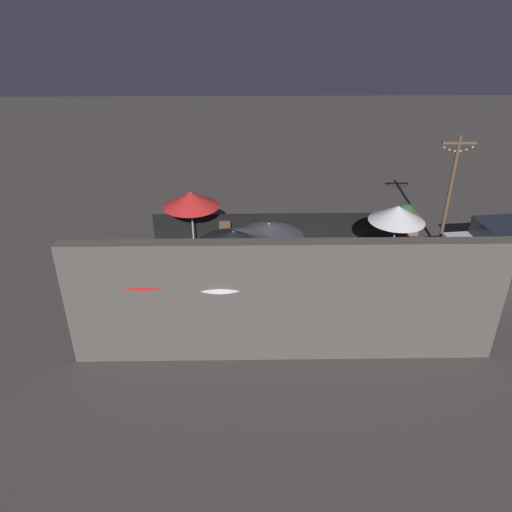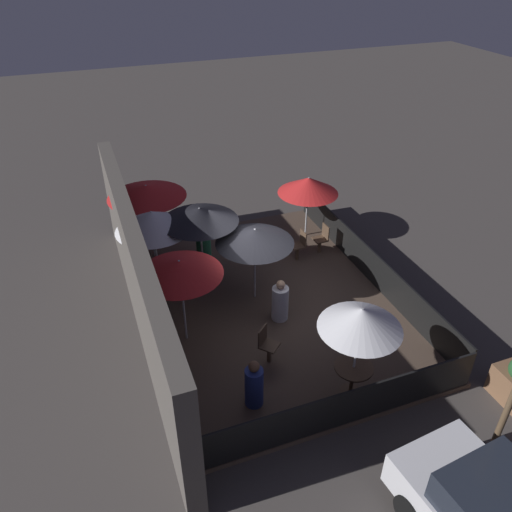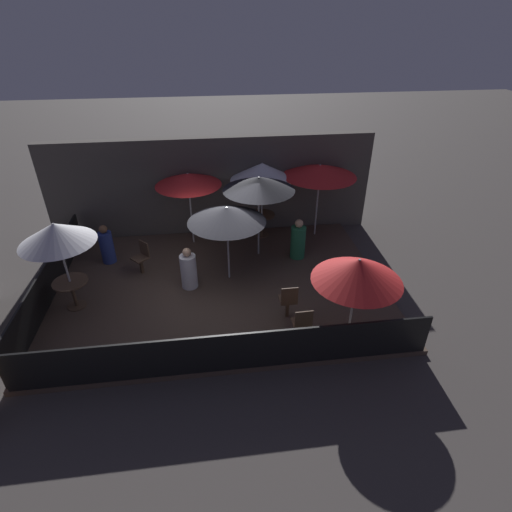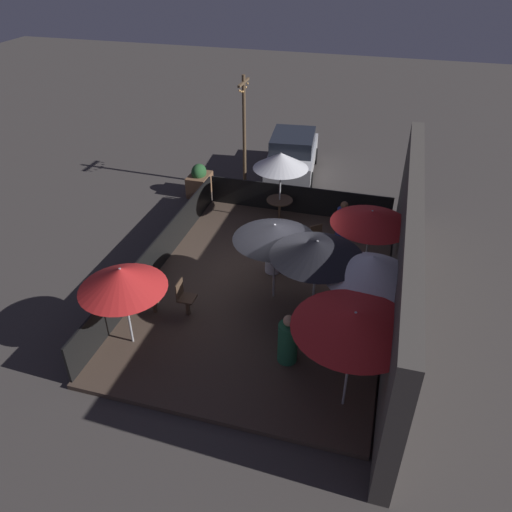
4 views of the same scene
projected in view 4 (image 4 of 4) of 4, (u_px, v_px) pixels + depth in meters
ground_plane at (265, 291)px, 13.32m from camera, size 60.00×60.00×0.00m
patio_deck at (265, 290)px, 13.28m from camera, size 8.79×6.25×0.12m
building_wall at (404, 260)px, 11.67m from camera, size 10.39×0.36×3.24m
fence_front at (157, 256)px, 13.68m from camera, size 8.59×0.05×0.95m
fence_side_left at (299, 200)px, 16.48m from camera, size 0.05×6.05×0.95m
patio_umbrella_0 at (281, 161)px, 15.13m from camera, size 1.71×1.71×2.33m
patio_umbrella_1 at (372, 267)px, 10.21m from camera, size 1.97×1.97×2.46m
patio_umbrella_2 at (372, 217)px, 12.10m from camera, size 1.99×1.99×2.31m
patio_umbrella_3 at (275, 232)px, 11.89m from camera, size 2.05×2.05×2.14m
patio_umbrella_4 at (355, 320)px, 8.82m from camera, size 2.28×2.28×2.39m
patio_umbrella_5 at (317, 249)px, 10.65m from camera, size 2.05×2.05×2.47m
patio_umbrella_6 at (122, 278)px, 10.56m from camera, size 1.92×1.92×2.06m
dining_table_0 at (280, 204)px, 15.95m from camera, size 0.83×0.83×0.76m
dining_table_1 at (363, 326)px, 11.10m from camera, size 0.85×0.85×0.75m
patio_chair_0 at (185, 297)px, 12.08m from camera, size 0.40×0.40×0.96m
patio_chair_1 at (151, 295)px, 12.16m from camera, size 0.41×0.41×0.93m
patio_chair_2 at (313, 236)px, 14.46m from camera, size 0.56×0.56×0.95m
patron_0 at (343, 221)px, 15.16m from camera, size 0.54×0.54×1.20m
patron_1 at (273, 256)px, 13.61m from camera, size 0.58×0.58×1.18m
patron_2 at (288, 341)px, 10.77m from camera, size 0.48×0.48×1.25m
planter_box at (200, 181)px, 17.89m from camera, size 1.00×0.70×1.14m
light_post at (244, 128)px, 17.31m from camera, size 1.10×0.12×4.09m
parked_car_0 at (292, 154)px, 19.15m from camera, size 4.00×2.10×1.62m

